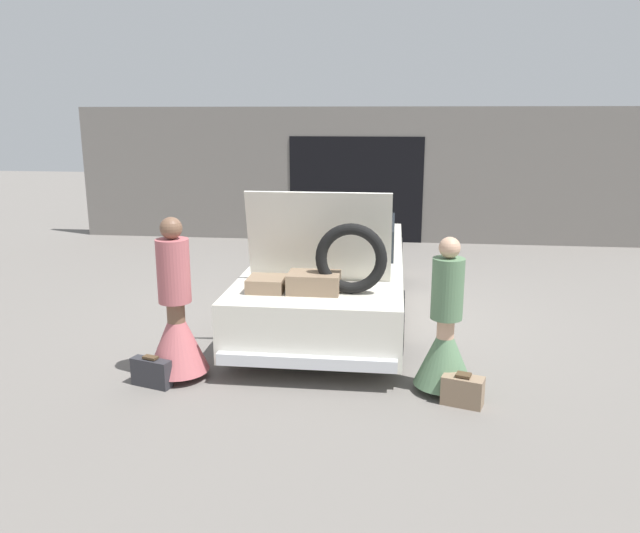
{
  "coord_description": "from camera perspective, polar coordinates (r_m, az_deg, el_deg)",
  "views": [
    {
      "loc": [
        0.82,
        -8.18,
        2.64
      ],
      "look_at": [
        0.0,
        -1.37,
        0.96
      ],
      "focal_mm": 35.0,
      "sensor_mm": 36.0,
      "label": 1
    }
  ],
  "objects": [
    {
      "name": "ground_plane",
      "position": [
        8.64,
        1.09,
        -4.07
      ],
      "size": [
        40.0,
        40.0,
        0.0
      ],
      "primitive_type": "plane",
      "color": "slate"
    },
    {
      "name": "garage_wall_back",
      "position": [
        13.25,
        3.32,
        8.3
      ],
      "size": [
        12.0,
        0.14,
        2.8
      ],
      "color": "slate",
      "rests_on": "ground_plane"
    },
    {
      "name": "car",
      "position": [
        8.47,
        1.11,
        -0.37
      ],
      "size": [
        1.92,
        5.07,
        1.84
      ],
      "color": "silver",
      "rests_on": "ground_plane"
    },
    {
      "name": "person_left",
      "position": [
        6.5,
        -12.99,
        -4.98
      ],
      "size": [
        0.62,
        0.62,
        1.67
      ],
      "rotation": [
        0.0,
        0.0,
        -1.46
      ],
      "color": "brown",
      "rests_on": "ground_plane"
    },
    {
      "name": "person_right",
      "position": [
        6.16,
        11.37,
        -6.43
      ],
      "size": [
        0.58,
        0.58,
        1.54
      ],
      "rotation": [
        0.0,
        0.0,
        1.32
      ],
      "color": "tan",
      "rests_on": "ground_plane"
    },
    {
      "name": "suitcase_beside_left_person",
      "position": [
        6.51,
        -15.16,
        -9.33
      ],
      "size": [
        0.44,
        0.24,
        0.32
      ],
      "color": "#2D2D33",
      "rests_on": "ground_plane"
    },
    {
      "name": "suitcase_beside_right_person",
      "position": [
        6.06,
        12.91,
        -10.99
      ],
      "size": [
        0.42,
        0.29,
        0.31
      ],
      "color": "#8C7259",
      "rests_on": "ground_plane"
    }
  ]
}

